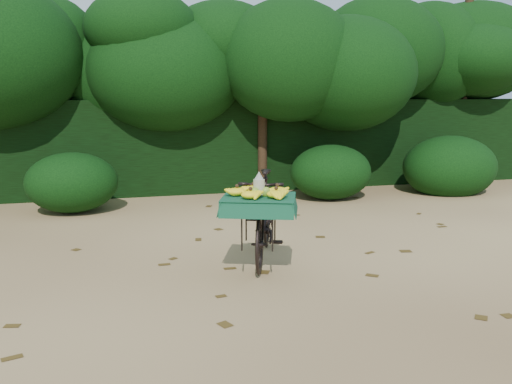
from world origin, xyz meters
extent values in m
plane|color=tan|center=(0.00, 0.00, 0.00)|extent=(80.00, 80.00, 0.00)
imported|color=black|center=(-0.74, 1.03, 0.51)|extent=(1.06, 1.77, 1.03)
cube|color=black|center=(-0.95, 0.47, 0.84)|extent=(0.51, 0.55, 0.03)
cube|color=#154E2E|center=(-0.95, 0.47, 0.86)|extent=(0.91, 0.84, 0.01)
ellipsoid|color=olive|center=(-0.88, 0.44, 0.91)|extent=(0.10, 0.08, 0.11)
ellipsoid|color=olive|center=(-0.96, 0.53, 0.91)|extent=(0.10, 0.08, 0.11)
ellipsoid|color=olive|center=(-1.00, 0.43, 0.91)|extent=(0.10, 0.08, 0.11)
cylinder|color=#EAE5C6|center=(-0.95, 0.48, 0.96)|extent=(0.12, 0.12, 0.15)
cube|color=black|center=(0.00, 6.30, 0.90)|extent=(26.00, 1.80, 1.80)
camera|label=1|loc=(-2.43, -4.78, 1.89)|focal=38.00mm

